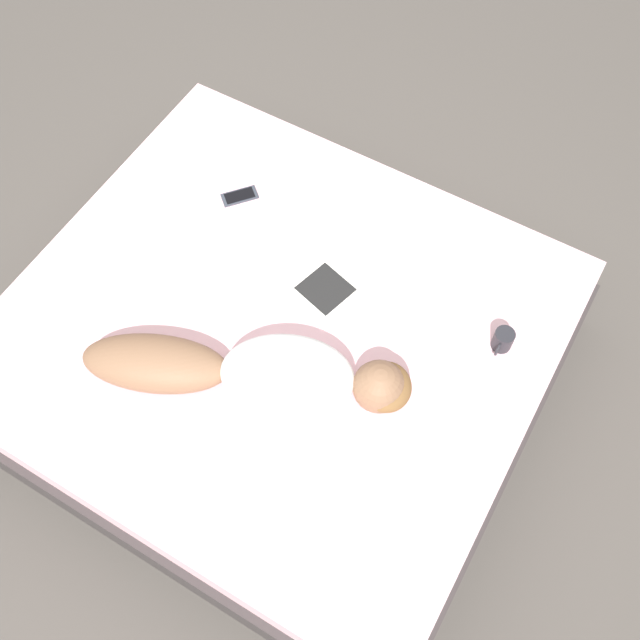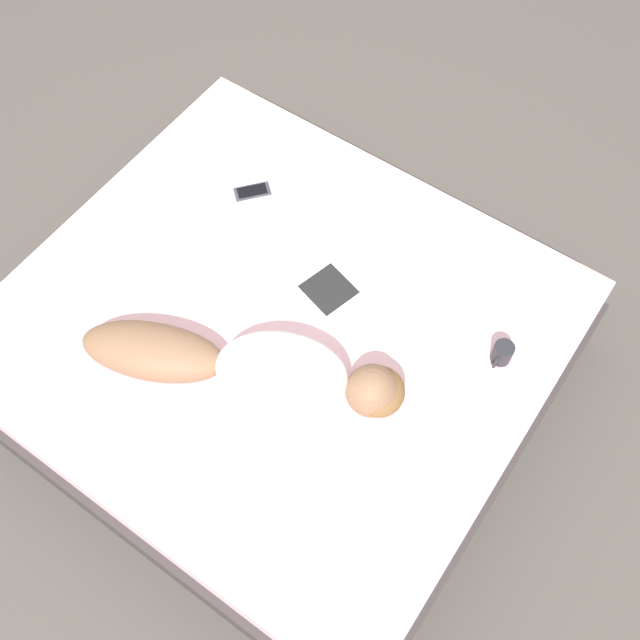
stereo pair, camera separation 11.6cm
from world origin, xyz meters
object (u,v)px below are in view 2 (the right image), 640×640
(person, at_px, (257,369))
(cell_phone, at_px, (252,191))
(open_magazine, at_px, (353,273))
(coffee_mug, at_px, (502,353))

(person, height_order, cell_phone, person)
(open_magazine, bearing_deg, cell_phone, -84.05)
(open_magazine, bearing_deg, coffee_mug, 105.15)
(person, xyz_separation_m, cell_phone, (-0.71, -0.57, -0.09))
(person, xyz_separation_m, open_magazine, (-0.61, 0.02, -0.09))
(person, relative_size, open_magazine, 2.04)
(cell_phone, bearing_deg, person, -10.83)
(open_magazine, height_order, coffee_mug, coffee_mug)
(coffee_mug, height_order, cell_phone, coffee_mug)
(person, relative_size, coffee_mug, 10.62)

